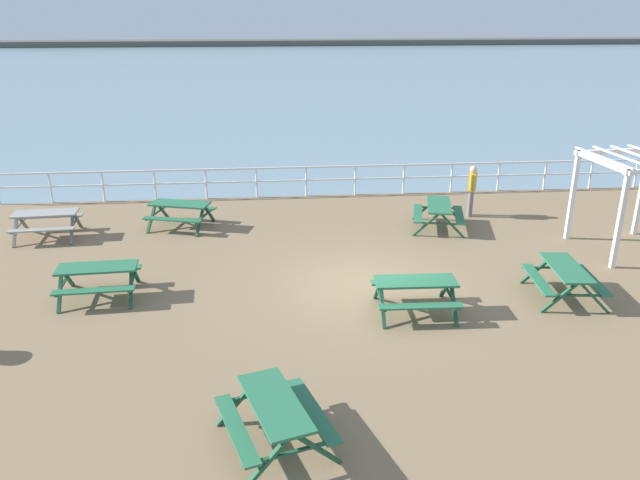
% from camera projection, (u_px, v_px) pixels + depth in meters
% --- Properties ---
extents(ground_plane, '(30.00, 24.00, 0.20)m').
position_uv_depth(ground_plane, '(365.00, 289.00, 15.29)').
color(ground_plane, '#846B4C').
extents(sea_band, '(142.00, 90.00, 0.01)m').
position_uv_depth(sea_band, '(283.00, 71.00, 64.36)').
color(sea_band, gray).
rests_on(sea_band, ground).
extents(distant_shoreline, '(142.00, 6.00, 1.80)m').
position_uv_depth(distant_shoreline, '(274.00, 45.00, 104.39)').
color(distant_shoreline, '#4C4C47').
rests_on(distant_shoreline, ground).
extents(seaward_railing, '(23.07, 0.07, 1.08)m').
position_uv_depth(seaward_railing, '(331.00, 175.00, 22.21)').
color(seaward_railing, white).
rests_on(seaward_railing, ground).
extents(picnic_table_near_left, '(1.88, 1.63, 0.80)m').
position_uv_depth(picnic_table_near_left, '(98.00, 274.00, 14.46)').
color(picnic_table_near_left, '#286B47').
rests_on(picnic_table_near_left, ground).
extents(picnic_table_near_right, '(1.88, 2.10, 0.80)m').
position_uv_depth(picnic_table_near_right, '(439.00, 210.00, 18.95)').
color(picnic_table_near_right, '#286B47').
rests_on(picnic_table_near_right, ground).
extents(picnic_table_mid_centre, '(1.85, 1.60, 0.80)m').
position_uv_depth(picnic_table_mid_centre, '(415.00, 288.00, 13.74)').
color(picnic_table_mid_centre, '#286B47').
rests_on(picnic_table_mid_centre, ground).
extents(picnic_table_far_left, '(1.96, 2.16, 0.80)m').
position_uv_depth(picnic_table_far_left, '(275.00, 412.00, 9.57)').
color(picnic_table_far_left, '#286B47').
rests_on(picnic_table_far_left, ground).
extents(picnic_table_far_right, '(2.15, 1.95, 0.80)m').
position_uv_depth(picnic_table_far_right, '(180.00, 209.00, 19.06)').
color(picnic_table_far_right, '#286B47').
rests_on(picnic_table_far_right, ground).
extents(picnic_table_seaward, '(1.70, 1.94, 0.80)m').
position_uv_depth(picnic_table_seaward, '(565.00, 274.00, 14.44)').
color(picnic_table_seaward, '#286B47').
rests_on(picnic_table_seaward, ground).
extents(picnic_table_corner, '(1.89, 1.64, 0.80)m').
position_uv_depth(picnic_table_corner, '(46.00, 218.00, 18.21)').
color(picnic_table_corner, gray).
rests_on(picnic_table_corner, ground).
extents(visitor, '(0.36, 0.48, 1.66)m').
position_uv_depth(visitor, '(472.00, 188.00, 19.95)').
color(visitor, slate).
rests_on(visitor, ground).
extents(lattice_pergola, '(2.63, 2.74, 2.70)m').
position_uv_depth(lattice_pergola, '(636.00, 181.00, 16.79)').
color(lattice_pergola, white).
rests_on(lattice_pergola, ground).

